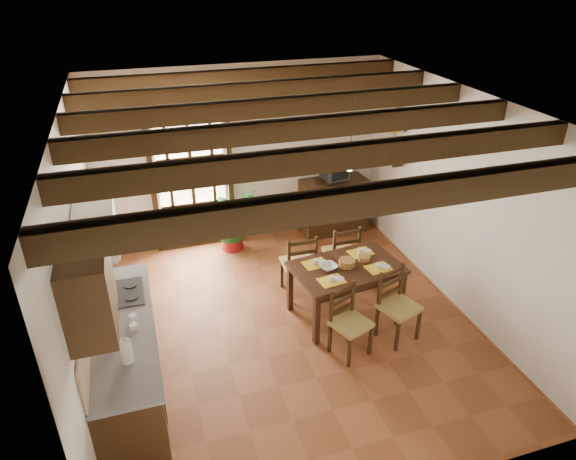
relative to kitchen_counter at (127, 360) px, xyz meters
name	(u,v)px	position (x,y,z in m)	size (l,w,h in m)	color
ground_plane	(290,325)	(1.96, 0.60, -0.47)	(5.00, 5.00, 0.00)	brown
room_shell	(290,194)	(1.96, 0.60, 1.34)	(4.52, 5.02, 2.81)	silver
ceiling_beams	(290,117)	(1.96, 0.60, 2.22)	(4.50, 4.34, 0.20)	black
french_door	(192,177)	(1.16, 3.05, 0.70)	(1.26, 0.11, 2.32)	white
kitchen_counter	(127,360)	(0.00, 0.00, 0.00)	(0.64, 2.25, 1.38)	#301E0F
upper_cabinet	(88,288)	(-0.12, -0.70, 1.38)	(0.35, 0.80, 0.70)	#301E0F
range_hood	(97,229)	(-0.09, 0.55, 1.26)	(0.38, 0.60, 0.54)	white
counter_items	(120,317)	(0.00, 0.09, 0.49)	(0.50, 1.43, 0.25)	black
dining_table	(346,272)	(2.71, 0.63, 0.16)	(1.43, 1.02, 0.72)	#321B10
chair_near_left	(350,334)	(2.46, -0.09, -0.20)	(0.51, 0.50, 0.86)	#A88F47
chair_near_right	(397,318)	(3.12, -0.01, -0.19)	(0.53, 0.51, 0.92)	#A88F47
chair_far_left	(299,274)	(2.29, 1.26, -0.18)	(0.44, 0.42, 0.94)	#A88F47
chair_far_right	(341,263)	(2.95, 1.34, -0.18)	(0.44, 0.42, 0.93)	#A88F47
table_setting	(347,266)	(2.71, 0.63, 0.25)	(0.97, 0.65, 0.09)	yellow
table_bowl	(328,267)	(2.47, 0.64, 0.28)	(0.22, 0.22, 0.05)	white
sideboard	(333,206)	(3.42, 2.83, -0.01)	(1.08, 0.49, 0.92)	#301E0F
crt_tv	(335,169)	(3.42, 2.82, 0.64)	(0.43, 0.41, 0.32)	black
fuse_box	(332,126)	(3.46, 3.08, 1.28)	(0.25, 0.03, 0.32)	white
plant_pot	(233,242)	(1.67, 2.74, -0.36)	(0.36, 0.36, 0.22)	maroon
potted_plant	(231,216)	(1.67, 2.74, 0.10)	(1.98, 1.69, 2.20)	#144C19
wall_shelf	(393,154)	(4.10, 2.20, 1.04)	(0.20, 0.42, 0.20)	#301E0F
shelf_vase	(394,145)	(4.10, 2.20, 1.18)	(0.15, 0.15, 0.15)	#B2BFB2
shelf_flowers	(395,132)	(4.10, 2.20, 1.38)	(0.14, 0.14, 0.36)	yellow
framed_picture	(402,118)	(4.18, 2.20, 1.58)	(0.03, 0.32, 0.32)	brown
pendant_lamp	(350,161)	(2.71, 0.73, 1.60)	(0.36, 0.36, 0.84)	black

